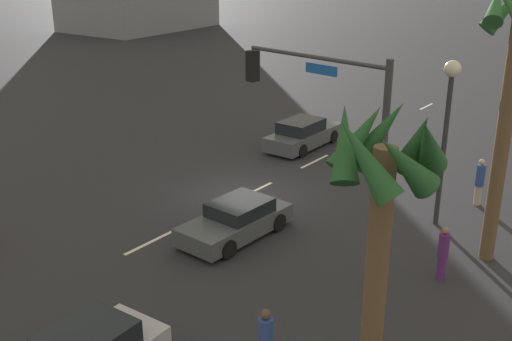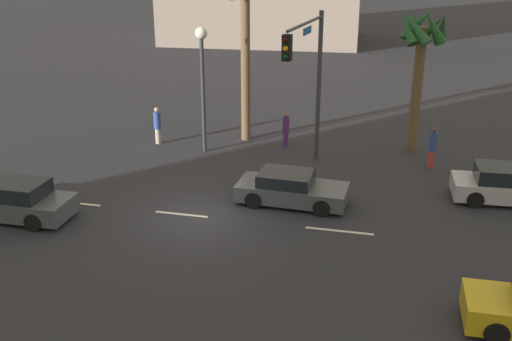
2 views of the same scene
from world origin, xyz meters
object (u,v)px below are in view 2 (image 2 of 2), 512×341
(car_0, at_px, (11,201))
(car_3, at_px, (506,186))
(palm_tree_0, at_px, (422,45))
(traffic_signal, at_px, (310,68))
(car_1, at_px, (291,189))
(streetlamp, at_px, (202,65))
(pedestrian_2, at_px, (286,129))
(palm_tree_1, at_px, (245,13))
(pedestrian_1, at_px, (432,146))
(pedestrian_0, at_px, (157,125))

(car_0, xyz_separation_m, car_3, (17.70, 5.76, -0.00))
(palm_tree_0, bearing_deg, traffic_signal, -140.42)
(car_1, relative_size, palm_tree_0, 0.63)
(streetlamp, height_order, pedestrian_2, streetlamp)
(car_0, xyz_separation_m, streetlamp, (4.53, 8.70, 3.50))
(car_0, relative_size, traffic_signal, 0.69)
(car_1, height_order, streetlamp, streetlamp)
(traffic_signal, relative_size, palm_tree_1, 0.78)
(car_0, bearing_deg, pedestrian_2, 51.63)
(traffic_signal, bearing_deg, pedestrian_1, 16.60)
(pedestrian_0, distance_m, pedestrian_1, 13.14)
(traffic_signal, xyz_separation_m, pedestrian_1, (5.34, 1.59, -3.54))
(traffic_signal, height_order, palm_tree_1, palm_tree_1)
(car_0, distance_m, streetlamp, 10.42)
(car_0, distance_m, car_3, 18.62)
(car_3, bearing_deg, car_1, -165.25)
(car_3, bearing_deg, palm_tree_0, 123.43)
(car_1, relative_size, pedestrian_0, 2.31)
(pedestrian_0, height_order, palm_tree_1, palm_tree_1)
(pedestrian_0, xyz_separation_m, palm_tree_1, (4.06, 1.70, 5.28))
(streetlamp, height_order, pedestrian_0, streetlamp)
(streetlamp, bearing_deg, palm_tree_1, 57.95)
(pedestrian_0, height_order, palm_tree_0, palm_tree_0)
(palm_tree_1, bearing_deg, palm_tree_0, 0.39)
(traffic_signal, relative_size, pedestrian_0, 3.62)
(car_0, xyz_separation_m, pedestrian_2, (8.18, 10.33, 0.25))
(car_0, height_order, traffic_signal, traffic_signal)
(palm_tree_0, bearing_deg, streetlamp, -166.42)
(pedestrian_2, xyz_separation_m, palm_tree_0, (6.04, 0.71, 4.17))
(streetlamp, xyz_separation_m, palm_tree_1, (1.43, 2.28, 2.12))
(car_0, xyz_separation_m, car_1, (9.66, 3.64, -0.06))
(pedestrian_2, relative_size, palm_tree_1, 0.20)
(pedestrian_0, relative_size, pedestrian_2, 1.09)
(car_1, distance_m, pedestrian_2, 6.86)
(car_0, relative_size, streetlamp, 0.79)
(pedestrian_0, bearing_deg, car_3, -12.58)
(car_0, distance_m, pedestrian_0, 9.48)
(car_1, relative_size, pedestrian_2, 2.51)
(streetlamp, relative_size, pedestrian_0, 3.18)
(traffic_signal, xyz_separation_m, pedestrian_0, (-7.79, 1.98, -3.56))
(traffic_signal, bearing_deg, car_1, -90.50)
(car_3, bearing_deg, pedestrian_2, 154.34)
(car_0, distance_m, pedestrian_1, 17.47)
(traffic_signal, bearing_deg, palm_tree_1, 135.42)
(traffic_signal, xyz_separation_m, palm_tree_1, (-3.74, 3.68, 1.73))
(streetlamp, height_order, pedestrian_1, streetlamp)
(car_0, bearing_deg, palm_tree_1, 61.51)
(pedestrian_1, relative_size, palm_tree_1, 0.22)
(pedestrian_1, bearing_deg, streetlamp, -178.94)
(pedestrian_1, xyz_separation_m, palm_tree_0, (-0.82, 2.15, 4.07))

